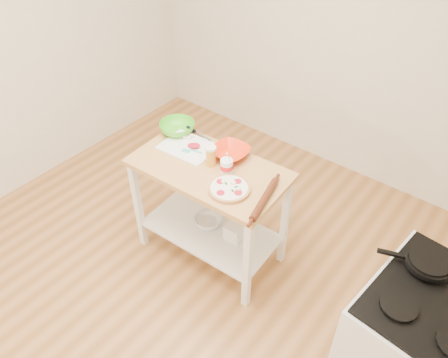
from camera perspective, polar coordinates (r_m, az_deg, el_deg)
room_shell at (r=2.54m, az=-9.74°, el=3.87°), size 4.04×4.54×2.74m
prep_island at (r=3.26m, az=-1.90°, el=-1.90°), size 1.15×0.67×0.90m
gas_stove at (r=2.89m, az=23.85°, el=-19.74°), size 0.75×0.85×1.11m
skillet at (r=2.62m, az=25.07°, el=-9.82°), size 0.38×0.25×0.03m
pizza at (r=2.89m, az=0.69°, el=-1.23°), size 0.28×0.28×0.05m
cutting_board at (r=3.29m, az=-4.64°, el=4.27°), size 0.42×0.33×0.04m
spatula at (r=3.23m, az=-4.33°, el=3.67°), size 0.15×0.08×0.01m
knife at (r=3.43m, az=-3.75°, el=6.19°), size 0.27×0.05×0.01m
orange_bowl at (r=3.18m, az=0.83°, el=3.51°), size 0.27×0.27×0.07m
green_bowl at (r=3.44m, az=-6.13°, el=6.68°), size 0.35×0.35×0.09m
beer_pint at (r=3.07m, az=-1.71°, el=3.05°), size 0.08×0.08×0.15m
yogurt_tub at (r=3.01m, az=0.34°, el=1.68°), size 0.09×0.09×0.19m
rolling_pin at (r=2.81m, az=5.28°, el=-2.65°), size 0.14×0.41×0.05m
shelf_glass_bowl at (r=3.55m, az=-2.06°, el=-5.45°), size 0.27×0.27×0.07m
shelf_bin at (r=3.42m, az=1.40°, el=-6.89°), size 0.14×0.14×0.13m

